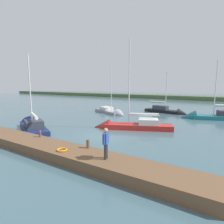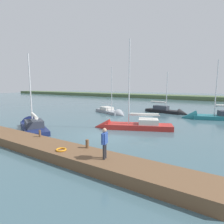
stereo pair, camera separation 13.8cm
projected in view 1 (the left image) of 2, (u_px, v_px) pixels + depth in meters
ground_plane at (105, 136)px, 16.99m from camera, size 200.00×200.00×0.00m
far_shoreline at (193, 99)px, 59.74m from camera, size 180.00×8.00×2.40m
dock_pier at (58, 151)px, 12.33m from camera, size 19.26×2.24×0.65m
mooring_post_near at (88, 144)px, 11.89m from camera, size 0.21×0.21×0.55m
mooring_post_far at (40, 134)px, 14.41m from camera, size 0.16×0.16×0.54m
life_ring_buoy at (62, 150)px, 11.45m from camera, size 0.66×0.66×0.10m
sailboat_behind_pier at (129, 127)px, 19.93m from camera, size 8.43×4.99×10.21m
sailboat_mid_channel at (206, 118)px, 25.62m from camera, size 8.18×4.66×8.98m
sailboat_far_right at (167, 111)px, 31.01m from camera, size 7.39×2.72×7.57m
sailboat_far_left at (32, 126)px, 20.28m from camera, size 8.05×5.48×8.84m
sailboat_outer_mooring at (112, 113)px, 30.28m from camera, size 7.51×4.78×8.51m
person_on_dock at (106, 141)px, 10.04m from camera, size 0.33×0.64×1.74m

